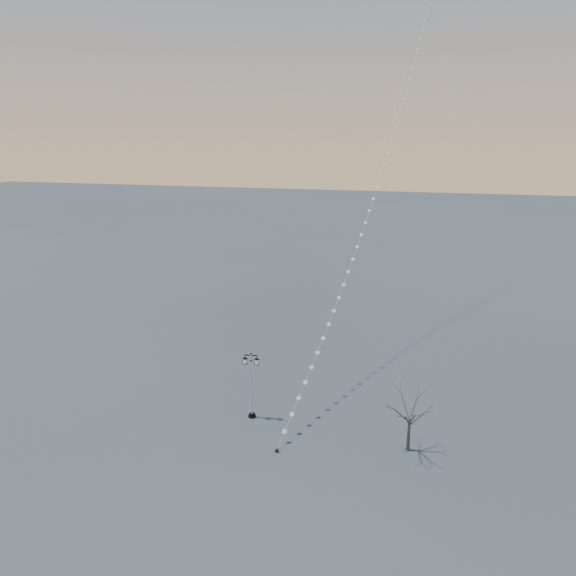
% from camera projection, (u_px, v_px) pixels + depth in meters
% --- Properties ---
extents(ground, '(300.00, 300.00, 0.00)m').
position_uv_depth(ground, '(291.00, 454.00, 30.99)').
color(ground, '#4A4A4B').
rests_on(ground, ground).
extents(street_lamp, '(1.09, 0.48, 4.33)m').
position_uv_depth(street_lamp, '(251.00, 382.00, 34.43)').
color(street_lamp, black).
rests_on(street_lamp, ground).
extents(bare_tree, '(2.15, 2.15, 3.57)m').
position_uv_depth(bare_tree, '(410.00, 410.00, 30.75)').
color(bare_tree, '#453E30').
rests_on(bare_tree, ground).
extents(kite_train, '(5.79, 42.18, 31.89)m').
position_uv_depth(kite_train, '(378.00, 151.00, 45.63)').
color(kite_train, black).
rests_on(kite_train, ground).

